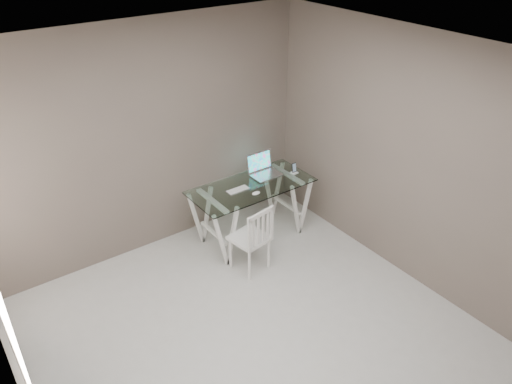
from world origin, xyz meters
The scene contains 7 objects.
room centered at (-0.06, 0.02, 1.72)m, with size 4.50×4.52×2.71m.
desk centered at (0.98, 1.62, 0.38)m, with size 1.50×0.70×0.75m.
chair centered at (0.62, 1.08, 0.46)m, with size 0.44×0.44×0.84m.
laptop centered at (1.28, 1.79, 0.81)m, with size 0.37×0.30×0.26m.
keyboard centered at (0.79, 1.63, 0.75)m, with size 0.29×0.12×0.01m, color silver.
mouse centered at (0.90, 1.42, 0.76)m, with size 0.11×0.06×0.03m, color white.
phone_dock centered at (1.60, 1.57, 0.78)m, with size 0.07×0.07×0.13m.
Camera 1 is at (-2.02, -2.62, 3.68)m, focal length 35.00 mm.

